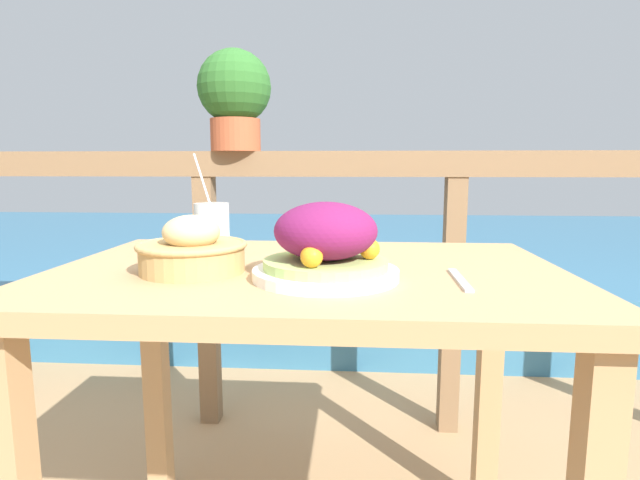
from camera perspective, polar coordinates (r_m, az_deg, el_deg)
patio_table at (r=1.10m, az=-1.38°, el=-9.15°), size 1.07×0.73×0.78m
railing_fence at (r=1.82m, az=0.89°, el=0.81°), size 2.80×0.08×1.04m
sea_backdrop at (r=4.38m, az=2.72°, el=-2.04°), size 12.00×4.00×0.37m
salad_plate at (r=0.95m, az=0.65°, el=-0.68°), size 0.28×0.28×0.15m
drink_glass at (r=1.19m, az=-12.23°, el=1.09°), size 0.08×0.08×0.24m
bread_basket at (r=1.04m, az=-14.40°, el=-1.13°), size 0.22×0.22×0.12m
potted_plant at (r=1.87m, az=-9.74°, el=16.00°), size 0.26×0.26×0.36m
knife at (r=0.98m, az=15.70°, el=-4.37°), size 0.02×0.18×0.00m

